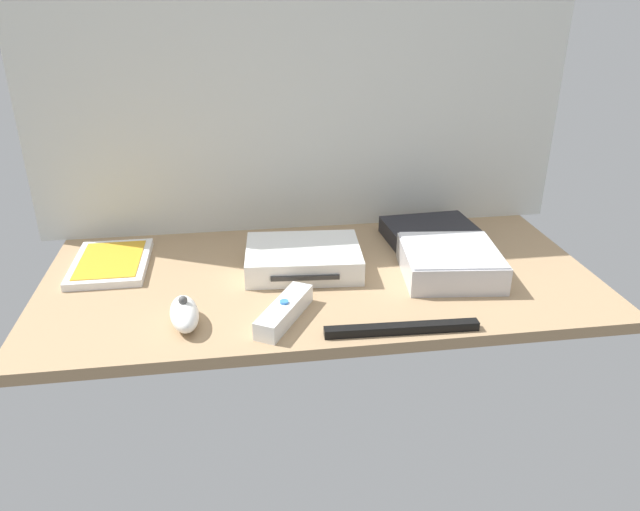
{
  "coord_description": "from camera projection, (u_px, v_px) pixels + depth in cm",
  "views": [
    {
      "loc": [
        -14.27,
        -97.4,
        49.21
      ],
      "look_at": [
        0.0,
        0.0,
        4.0
      ],
      "focal_mm": 33.72,
      "sensor_mm": 36.0,
      "label": 1
    }
  ],
  "objects": [
    {
      "name": "ground_plane",
      "position": [
        320.0,
        280.0,
        1.1
      ],
      "size": [
        100.0,
        48.0,
        2.0
      ],
      "primitive_type": "cube",
      "color": "#9E7F5B",
      "rests_on": "ground"
    },
    {
      "name": "network_router",
      "position": [
        429.0,
        231.0,
        1.25
      ],
      "size": [
        18.67,
        13.14,
        3.4
      ],
      "rotation": [
        0.0,
        0.0,
        0.06
      ],
      "color": "black",
      "rests_on": "ground_plane"
    },
    {
      "name": "back_wall",
      "position": [
        302.0,
        76.0,
        1.19
      ],
      "size": [
        110.0,
        1.2,
        64.0
      ],
      "primitive_type": "cube",
      "color": "silver",
      "rests_on": "ground"
    },
    {
      "name": "game_console",
      "position": [
        303.0,
        258.0,
        1.12
      ],
      "size": [
        22.16,
        17.72,
        4.4
      ],
      "rotation": [
        0.0,
        0.0,
        -0.08
      ],
      "color": "white",
      "rests_on": "ground_plane"
    },
    {
      "name": "sensor_bar",
      "position": [
        402.0,
        329.0,
        0.92
      ],
      "size": [
        24.05,
        2.72,
        1.4
      ],
      "primitive_type": "cube",
      "rotation": [
        0.0,
        0.0,
        -0.04
      ],
      "color": "black",
      "rests_on": "ground_plane"
    },
    {
      "name": "remote_wand",
      "position": [
        284.0,
        311.0,
        0.95
      ],
      "size": [
        10.55,
        14.6,
        3.4
      ],
      "rotation": [
        0.0,
        0.0,
        -0.53
      ],
      "color": "white",
      "rests_on": "ground_plane"
    },
    {
      "name": "remote_nunchuk",
      "position": [
        184.0,
        314.0,
        0.93
      ],
      "size": [
        5.68,
        10.49,
        5.1
      ],
      "rotation": [
        0.0,
        0.0,
        0.13
      ],
      "color": "white",
      "rests_on": "ground_plane"
    },
    {
      "name": "mini_computer",
      "position": [
        450.0,
        262.0,
        1.09
      ],
      "size": [
        18.81,
        18.81,
        5.3
      ],
      "rotation": [
        0.0,
        0.0,
        -0.11
      ],
      "color": "silver",
      "rests_on": "ground_plane"
    },
    {
      "name": "game_case",
      "position": [
        111.0,
        263.0,
        1.13
      ],
      "size": [
        13.62,
        19.01,
        1.56
      ],
      "rotation": [
        0.0,
        0.0,
        -0.0
      ],
      "color": "white",
      "rests_on": "ground_plane"
    }
  ]
}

